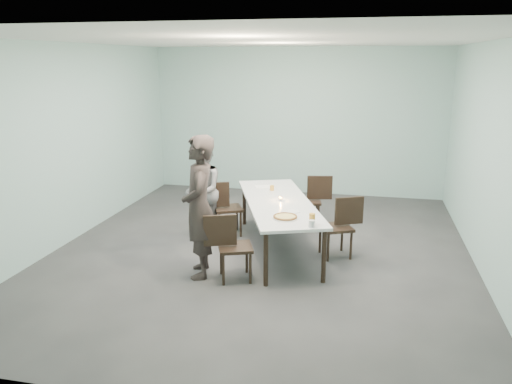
% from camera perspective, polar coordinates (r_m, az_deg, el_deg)
% --- Properties ---
extents(ground, '(7.00, 7.00, 0.00)m').
position_cam_1_polar(ground, '(7.45, 0.61, -6.75)').
color(ground, '#333335').
rests_on(ground, ground).
extents(room_shell, '(6.02, 7.02, 3.01)m').
position_cam_1_polar(room_shell, '(6.96, 0.66, 8.93)').
color(room_shell, '#9AC2BF').
rests_on(room_shell, ground).
extents(table, '(1.74, 2.75, 0.75)m').
position_cam_1_polar(table, '(7.31, 2.57, -1.44)').
color(table, white).
rests_on(table, ground).
extents(chair_near_left, '(0.65, 0.54, 0.87)m').
position_cam_1_polar(chair_near_left, '(6.37, -3.12, -5.79)').
color(chair_near_left, black).
rests_on(chair_near_left, ground).
extents(chair_far_left, '(0.65, 0.56, 0.87)m').
position_cam_1_polar(chair_far_left, '(8.00, -3.77, -1.44)').
color(chair_far_left, black).
rests_on(chair_far_left, ground).
extents(chair_near_right, '(0.65, 0.56, 0.87)m').
position_cam_1_polar(chair_near_right, '(7.22, 9.74, -3.45)').
color(chair_near_right, black).
rests_on(chair_near_right, ground).
extents(chair_far_right, '(0.64, 0.49, 0.87)m').
position_cam_1_polar(chair_far_right, '(8.46, 6.51, -0.59)').
color(chair_far_right, black).
rests_on(chair_far_right, ground).
extents(diner_near, '(0.63, 0.78, 1.85)m').
position_cam_1_polar(diner_near, '(6.41, -6.50, -1.72)').
color(diner_near, black).
rests_on(diner_near, ground).
extents(diner_far, '(0.75, 0.86, 1.49)m').
position_cam_1_polar(diner_far, '(7.93, -6.11, 0.19)').
color(diner_far, slate).
rests_on(diner_far, ground).
extents(pizza, '(0.34, 0.34, 0.04)m').
position_cam_1_polar(pizza, '(6.50, 3.36, -2.86)').
color(pizza, white).
rests_on(pizza, table).
extents(side_plate, '(0.18, 0.18, 0.01)m').
position_cam_1_polar(side_plate, '(6.78, 4.26, -2.24)').
color(side_plate, white).
rests_on(side_plate, table).
extents(beer_glass, '(0.08, 0.08, 0.15)m').
position_cam_1_polar(beer_glass, '(6.25, 6.43, -3.12)').
color(beer_glass, gold).
rests_on(beer_glass, table).
extents(water_tumbler, '(0.08, 0.08, 0.09)m').
position_cam_1_polar(water_tumbler, '(6.18, 6.38, -3.63)').
color(water_tumbler, silver).
rests_on(water_tumbler, table).
extents(tealight, '(0.06, 0.06, 0.05)m').
position_cam_1_polar(tealight, '(7.30, 2.84, -0.85)').
color(tealight, silver).
rests_on(tealight, table).
extents(amber_tumbler, '(0.07, 0.07, 0.08)m').
position_cam_1_polar(amber_tumbler, '(7.86, 1.84, 0.47)').
color(amber_tumbler, gold).
rests_on(amber_tumbler, table).
extents(menu, '(0.36, 0.31, 0.01)m').
position_cam_1_polar(menu, '(8.08, 1.01, 0.60)').
color(menu, silver).
rests_on(menu, table).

